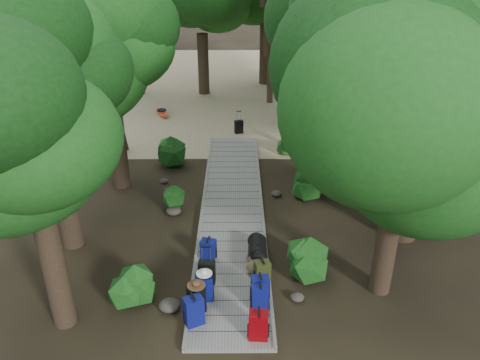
{
  "coord_description": "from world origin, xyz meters",
  "views": [
    {
      "loc": [
        0.17,
        -12.14,
        7.64
      ],
      "look_at": [
        0.25,
        1.14,
        1.0
      ],
      "focal_mm": 35.0,
      "sensor_mm": 36.0,
      "label": 1
    }
  ],
  "objects_px": {
    "backpack_right_d": "(262,270)",
    "backpack_right_b": "(260,296)",
    "kayak": "(162,111)",
    "backpack_right_c": "(260,287)",
    "backpack_left_a": "(194,309)",
    "backpack_left_b": "(196,297)",
    "sun_lounger": "(294,113)",
    "backpack_right_a": "(258,324)",
    "backpack_left_d": "(208,248)",
    "lone_suitcase_on_sand": "(239,127)",
    "duffel_right_black": "(257,249)",
    "suitcase_on_boardwalk": "(207,272)",
    "backpack_left_c": "(204,286)",
    "duffel_right_khaki": "(257,262)"
  },
  "relations": [
    {
      "from": "backpack_left_d",
      "to": "sun_lounger",
      "type": "height_order",
      "value": "backpack_left_d"
    },
    {
      "from": "backpack_right_c",
      "to": "kayak",
      "type": "xyz_separation_m",
      "value": [
        -4.34,
        13.99,
        -0.28
      ]
    },
    {
      "from": "suitcase_on_boardwalk",
      "to": "duffel_right_khaki",
      "type": "bearing_deg",
      "value": 32.21
    },
    {
      "from": "duffel_right_black",
      "to": "backpack_left_b",
      "type": "bearing_deg",
      "value": -122.56
    },
    {
      "from": "backpack_right_d",
      "to": "kayak",
      "type": "relative_size",
      "value": 0.17
    },
    {
      "from": "backpack_left_b",
      "to": "backpack_right_a",
      "type": "distance_m",
      "value": 1.63
    },
    {
      "from": "backpack_right_b",
      "to": "backpack_left_a",
      "type": "bearing_deg",
      "value": -165.92
    },
    {
      "from": "duffel_right_black",
      "to": "suitcase_on_boardwalk",
      "type": "relative_size",
      "value": 1.26
    },
    {
      "from": "backpack_left_d",
      "to": "backpack_right_b",
      "type": "relative_size",
      "value": 0.88
    },
    {
      "from": "suitcase_on_boardwalk",
      "to": "lone_suitcase_on_sand",
      "type": "xyz_separation_m",
      "value": [
        0.83,
        10.74,
        -0.12
      ]
    },
    {
      "from": "backpack_left_b",
      "to": "duffel_right_black",
      "type": "bearing_deg",
      "value": 39.37
    },
    {
      "from": "backpack_left_c",
      "to": "kayak",
      "type": "relative_size",
      "value": 0.21
    },
    {
      "from": "backpack_right_d",
      "to": "sun_lounger",
      "type": "bearing_deg",
      "value": 65.86
    },
    {
      "from": "backpack_left_c",
      "to": "backpack_right_a",
      "type": "relative_size",
      "value": 1.0
    },
    {
      "from": "backpack_left_c",
      "to": "backpack_left_d",
      "type": "bearing_deg",
      "value": 81.33
    },
    {
      "from": "backpack_right_d",
      "to": "duffel_right_black",
      "type": "xyz_separation_m",
      "value": [
        -0.09,
        0.96,
        -0.04
      ]
    },
    {
      "from": "backpack_right_d",
      "to": "sun_lounger",
      "type": "distance_m",
      "value": 12.8
    },
    {
      "from": "suitcase_on_boardwalk",
      "to": "backpack_left_a",
      "type": "bearing_deg",
      "value": -91.84
    },
    {
      "from": "backpack_left_c",
      "to": "kayak",
      "type": "height_order",
      "value": "backpack_left_c"
    },
    {
      "from": "backpack_right_a",
      "to": "lone_suitcase_on_sand",
      "type": "bearing_deg",
      "value": 95.8
    },
    {
      "from": "backpack_left_c",
      "to": "duffel_right_black",
      "type": "bearing_deg",
      "value": 43.43
    },
    {
      "from": "backpack_right_b",
      "to": "suitcase_on_boardwalk",
      "type": "bearing_deg",
      "value": 139.82
    },
    {
      "from": "suitcase_on_boardwalk",
      "to": "backpack_right_d",
      "type": "bearing_deg",
      "value": 11.49
    },
    {
      "from": "backpack_left_a",
      "to": "backpack_left_b",
      "type": "relative_size",
      "value": 1.05
    },
    {
      "from": "backpack_right_a",
      "to": "backpack_left_a",
      "type": "bearing_deg",
      "value": 167.18
    },
    {
      "from": "backpack_left_b",
      "to": "kayak",
      "type": "xyz_separation_m",
      "value": [
        -2.87,
        14.33,
        -0.3
      ]
    },
    {
      "from": "backpack_left_d",
      "to": "backpack_right_c",
      "type": "distance_m",
      "value": 2.14
    },
    {
      "from": "lone_suitcase_on_sand",
      "to": "kayak",
      "type": "relative_size",
      "value": 0.17
    },
    {
      "from": "backpack_left_d",
      "to": "duffel_right_khaki",
      "type": "xyz_separation_m",
      "value": [
        1.29,
        -0.44,
        -0.12
      ]
    },
    {
      "from": "backpack_left_a",
      "to": "kayak",
      "type": "relative_size",
      "value": 0.22
    },
    {
      "from": "kayak",
      "to": "sun_lounger",
      "type": "height_order",
      "value": "sun_lounger"
    },
    {
      "from": "kayak",
      "to": "backpack_right_c",
      "type": "bearing_deg",
      "value": -95.4
    },
    {
      "from": "backpack_left_b",
      "to": "sun_lounger",
      "type": "xyz_separation_m",
      "value": [
        3.72,
        13.71,
        -0.19
      ]
    },
    {
      "from": "backpack_left_a",
      "to": "kayak",
      "type": "xyz_separation_m",
      "value": [
        -2.85,
        14.76,
        -0.32
      ]
    },
    {
      "from": "backpack_left_d",
      "to": "sun_lounger",
      "type": "xyz_separation_m",
      "value": [
        3.56,
        11.68,
        -0.12
      ]
    },
    {
      "from": "backpack_right_c",
      "to": "duffel_right_khaki",
      "type": "height_order",
      "value": "backpack_right_c"
    },
    {
      "from": "sun_lounger",
      "to": "backpack_right_d",
      "type": "bearing_deg",
      "value": -80.16
    },
    {
      "from": "backpack_right_d",
      "to": "sun_lounger",
      "type": "xyz_separation_m",
      "value": [
        2.15,
        12.61,
        -0.11
      ]
    },
    {
      "from": "backpack_left_d",
      "to": "kayak",
      "type": "relative_size",
      "value": 0.17
    },
    {
      "from": "backpack_left_c",
      "to": "backpack_right_c",
      "type": "bearing_deg",
      "value": -9.74
    },
    {
      "from": "backpack_left_b",
      "to": "backpack_right_a",
      "type": "height_order",
      "value": "backpack_left_b"
    },
    {
      "from": "backpack_right_d",
      "to": "backpack_right_b",
      "type": "bearing_deg",
      "value": -110.55
    },
    {
      "from": "backpack_left_d",
      "to": "backpack_right_c",
      "type": "xyz_separation_m",
      "value": [
        1.31,
        -1.69,
        0.05
      ]
    },
    {
      "from": "backpack_left_b",
      "to": "suitcase_on_boardwalk",
      "type": "relative_size",
      "value": 1.19
    },
    {
      "from": "backpack_right_b",
      "to": "lone_suitcase_on_sand",
      "type": "distance_m",
      "value": 11.67
    },
    {
      "from": "sun_lounger",
      "to": "backpack_right_b",
      "type": "bearing_deg",
      "value": -79.89
    },
    {
      "from": "backpack_left_b",
      "to": "duffel_right_black",
      "type": "relative_size",
      "value": 0.95
    },
    {
      "from": "backpack_right_c",
      "to": "lone_suitcase_on_sand",
      "type": "height_order",
      "value": "backpack_right_c"
    },
    {
      "from": "backpack_left_b",
      "to": "backpack_right_b",
      "type": "relative_size",
      "value": 1.08
    },
    {
      "from": "duffel_right_khaki",
      "to": "duffel_right_black",
      "type": "bearing_deg",
      "value": 61.09
    }
  ]
}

